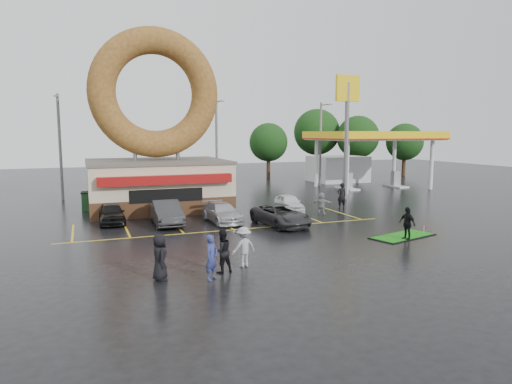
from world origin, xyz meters
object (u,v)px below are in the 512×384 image
object	(u,v)px
streetlight_left	(60,144)
person_blue	(212,257)
putting_green	(403,236)
car_grey	(281,215)
donut_shop	(157,150)
person_cameraman	(407,223)
shell_sign	(347,114)
car_white	(289,203)
car_black	(112,213)
streetlight_mid	(217,143)
streetlight_right	(321,142)
car_dgrey	(166,212)
dumpster	(95,201)
car_silver	(222,213)
gas_station	(357,152)

from	to	relation	value
streetlight_left	person_blue	distance (m)	26.13
putting_green	car_grey	bearing A→B (deg)	134.78
donut_shop	person_cameraman	world-z (taller)	donut_shop
shell_sign	car_white	distance (m)	10.67
donut_shop	car_white	size ratio (longest dim) A/B	3.62
donut_shop	car_black	distance (m)	7.27
donut_shop	streetlight_mid	xyz separation A→B (m)	(7.00, 7.95, 0.32)
car_white	streetlight_mid	bearing A→B (deg)	105.33
car_white	person_blue	size ratio (longest dim) A/B	2.08
streetlight_right	car_grey	bearing A→B (deg)	-125.02
donut_shop	car_white	xyz separation A→B (m)	(8.76, -4.97, -3.83)
person_blue	car_dgrey	bearing A→B (deg)	48.25
car_grey	streetlight_mid	bearing A→B (deg)	79.62
streetlight_right	car_white	size ratio (longest dim) A/B	2.41
streetlight_right	car_dgrey	world-z (taller)	streetlight_right
streetlight_right	car_dgrey	xyz separation A→B (m)	(-19.49, -15.45, -4.02)
car_grey	dumpster	distance (m)	14.91
car_dgrey	putting_green	xyz separation A→B (m)	(11.73, -8.15, -0.73)
person_cameraman	streetlight_mid	bearing A→B (deg)	-179.17
car_silver	putting_green	xyz separation A→B (m)	(8.22, -7.62, -0.59)
person_blue	person_cameraman	size ratio (longest dim) A/B	1.00
car_dgrey	car_white	bearing A→B (deg)	10.01
car_black	person_cameraman	world-z (taller)	person_cameraman
car_white	car_black	bearing A→B (deg)	-172.45
donut_shop	car_silver	size ratio (longest dim) A/B	3.14
gas_station	streetlight_right	world-z (taller)	streetlight_right
donut_shop	person_blue	size ratio (longest dim) A/B	7.51
car_black	person_cameraman	size ratio (longest dim) A/B	2.15
car_grey	shell_sign	bearing A→B (deg)	33.23
streetlight_right	car_white	world-z (taller)	streetlight_right
donut_shop	car_silver	distance (m)	8.56
streetlight_left	streetlight_mid	xyz separation A→B (m)	(14.00, 1.00, 0.00)
person_cameraman	donut_shop	bearing A→B (deg)	-153.28
person_blue	dumpster	size ratio (longest dim) A/B	1.00
car_silver	person_blue	distance (m)	11.70
gas_station	car_silver	size ratio (longest dim) A/B	3.18
donut_shop	streetlight_right	distance (m)	21.00
shell_sign	putting_green	bearing A→B (deg)	-109.17
streetlight_left	car_grey	distance (m)	21.40
car_silver	person_cameraman	world-z (taller)	person_cameraman
gas_station	shell_sign	xyz separation A→B (m)	(-7.00, -8.94, 3.68)
car_dgrey	person_blue	size ratio (longest dim) A/B	2.57
streetlight_left	dumpster	xyz separation A→B (m)	(2.45, -5.98, -4.13)
car_silver	car_grey	xyz separation A→B (m)	(3.08, -2.44, 0.04)
car_dgrey	car_grey	bearing A→B (deg)	-23.65
dumpster	putting_green	size ratio (longest dim) A/B	0.42
car_dgrey	car_silver	bearing A→B (deg)	-7.98
car_dgrey	car_silver	distance (m)	3.55
car_white	person_cameraman	world-z (taller)	person_cameraman
car_grey	person_blue	world-z (taller)	person_blue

